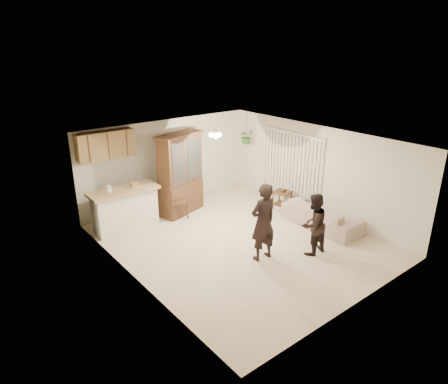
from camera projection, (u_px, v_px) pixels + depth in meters
floor at (239, 241)px, 9.77m from camera, size 6.50×6.50×0.00m
ceiling at (241, 141)px, 8.88m from camera, size 5.50×6.50×0.02m
wall_back at (168, 162)px, 11.70m from camera, size 5.50×0.02×2.50m
wall_front at (362, 245)px, 6.95m from camera, size 5.50×0.02×2.50m
wall_left at (133, 225)px, 7.72m from camera, size 0.02×6.50×2.50m
wall_right at (316, 171)px, 10.92m from camera, size 0.02×6.50×2.50m
breakfast_bar at (125, 211)px, 10.23m from camera, size 1.60×0.55×1.00m
bar_top at (124, 191)px, 10.04m from camera, size 1.75×0.70×0.08m
upper_cabinets at (106, 145)px, 10.16m from camera, size 1.50×0.34×0.70m
vertical_blinds at (290, 169)px, 11.61m from camera, size 0.06×2.30×2.10m
ceiling_fixture at (215, 135)px, 9.91m from camera, size 0.36×0.36×0.20m
hanging_plant at (246, 136)px, 12.21m from camera, size 0.43×0.37×0.48m
plant_cord at (247, 126)px, 12.09m from camera, size 0.01×0.01×0.65m
sofa at (322, 214)px, 10.39m from camera, size 0.76×1.89×0.73m
adult at (263, 222)px, 8.67m from camera, size 0.68×0.47×1.80m
child at (313, 226)px, 8.97m from camera, size 0.66×0.51×1.35m
china_hutch at (180, 175)px, 11.02m from camera, size 1.54×0.93×2.27m
side_table at (282, 200)px, 11.55m from camera, size 0.59×0.59×0.59m
chair_bar at (125, 211)px, 10.78m from camera, size 0.48×0.48×0.94m
chair_hutch_left at (178, 207)px, 10.95m from camera, size 0.57×0.57×1.10m
chair_hutch_right at (182, 197)px, 11.75m from camera, size 0.61×0.61×1.00m
controller_adult at (277, 208)px, 8.19m from camera, size 0.06×0.16×0.05m
controller_child at (326, 223)px, 8.64m from camera, size 0.04×0.13×0.04m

